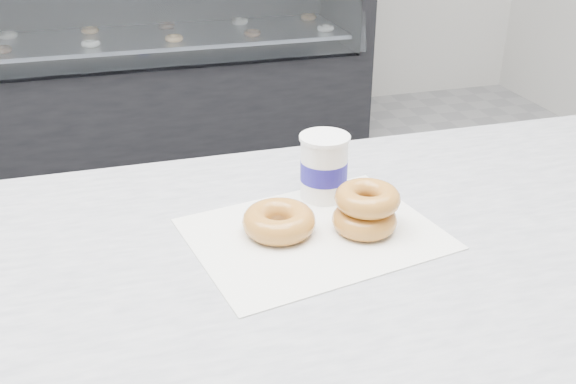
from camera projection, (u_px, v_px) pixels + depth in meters
name	position (u px, v px, depth m)	size (l,w,h in m)	color
display_case	(133.00, 55.00, 3.34)	(2.40, 0.74, 1.25)	black
wax_paper	(314.00, 234.00, 0.91)	(0.34, 0.26, 0.00)	silver
donut_single	(279.00, 221.00, 0.90)	(0.10, 0.10, 0.04)	#C48936
donut_stack	(366.00, 209.00, 0.91)	(0.12, 0.12, 0.06)	#C48936
coffee_cup	(324.00, 167.00, 0.99)	(0.08, 0.08, 0.10)	white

